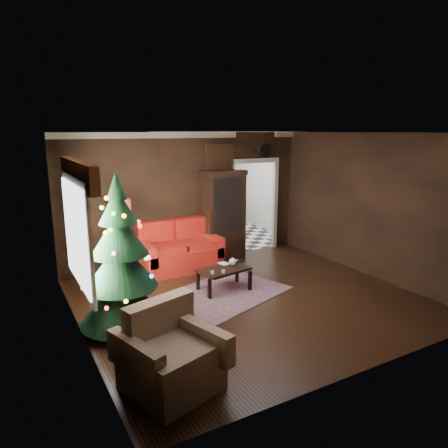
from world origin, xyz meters
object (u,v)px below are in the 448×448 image
floor_lamp (126,239)px  teapot (233,262)px  kitchen_table (219,226)px  wall_clock (265,150)px  curio_cabinet (223,217)px  loveseat (180,246)px  christmas_tree (121,260)px  armchair (171,351)px  coffee_table (224,279)px

floor_lamp → teapot: 2.07m
teapot → kitchen_table: 3.34m
floor_lamp → kitchen_table: (2.95, 1.76, -0.46)m
floor_lamp → wall_clock: wall_clock is taller
curio_cabinet → kitchen_table: 1.67m
loveseat → teapot: 1.46m
christmas_tree → teapot: christmas_tree is taller
armchair → wall_clock: (4.06, 4.14, 1.92)m
christmas_tree → floor_lamp: bearing=72.1°
floor_lamp → wall_clock: (3.50, 0.51, 1.55)m
kitchen_table → loveseat: bearing=-137.5°
armchair → teapot: (2.16, 2.34, 0.03)m
kitchen_table → wall_clock: bearing=-66.3°
floor_lamp → christmas_tree: bearing=-107.9°
coffee_table → wall_clock: wall_clock is taller
teapot → kitchen_table: kitchen_table is taller
loveseat → floor_lamp: 1.20m
kitchen_table → christmas_tree: bearing=-133.9°
armchair → curio_cabinet: bearing=37.5°
curio_cabinet → wall_clock: 1.88m
christmas_tree → teapot: 2.39m
curio_cabinet → armchair: curio_cabinet is taller
armchair → kitchen_table: size_ratio=1.28×
curio_cabinet → floor_lamp: curio_cabinet is taller
curio_cabinet → floor_lamp: bearing=-171.7°
floor_lamp → loveseat: bearing=5.7°
loveseat → christmas_tree: size_ratio=0.72×
curio_cabinet → armchair: (-2.86, -3.96, -0.49)m
floor_lamp → kitchen_table: bearing=30.9°
wall_clock → curio_cabinet: bearing=-171.5°
loveseat → floor_lamp: floor_lamp is taller
curio_cabinet → coffee_table: 2.07m
armchair → coffee_table: bearing=32.9°
curio_cabinet → wall_clock: bearing=8.5°
loveseat → wall_clock: size_ratio=5.31×
armchair → kitchen_table: (3.51, 5.39, -0.09)m
curio_cabinet → christmas_tree: bearing=-142.0°
armchair → wall_clock: 6.11m
floor_lamp → wall_clock: bearing=8.4°
coffee_table → teapot: teapot is taller
christmas_tree → armchair: 1.77m
teapot → wall_clock: (1.91, 1.80, 1.89)m
christmas_tree → wall_clock: (4.13, 2.47, 1.33)m
armchair → coffee_table: 2.99m
curio_cabinet → kitchen_table: curio_cabinet is taller
armchair → coffee_table: size_ratio=1.08×
floor_lamp → christmas_tree: size_ratio=0.65×
loveseat → floor_lamp: (-1.15, -0.11, 0.33)m
floor_lamp → christmas_tree: (-0.63, -1.96, 0.22)m
curio_cabinet → kitchen_table: size_ratio=2.53×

